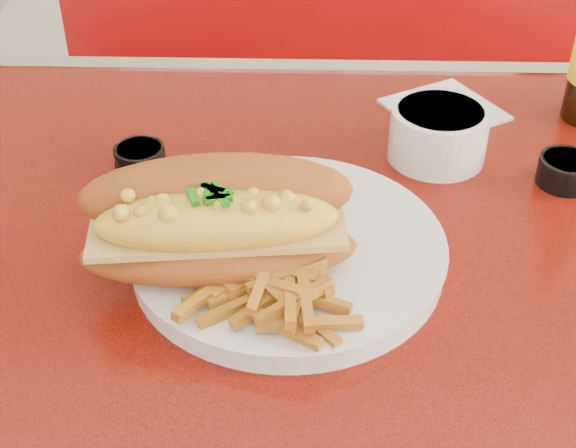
{
  "coord_description": "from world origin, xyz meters",
  "views": [
    {
      "loc": [
        -0.11,
        -0.54,
        1.22
      ],
      "look_at": [
        -0.12,
        0.01,
        0.81
      ],
      "focal_mm": 50.0,
      "sensor_mm": 36.0,
      "label": 1
    }
  ],
  "objects_px": {
    "diner_table": "(411,392)",
    "fork": "(333,270)",
    "sauce_cup_left": "(140,158)",
    "dinner_plate": "(288,250)",
    "mac_hoagie": "(218,222)",
    "sauce_cup_right": "(566,170)",
    "gravy_ramekin": "(438,132)",
    "booth_bench_far": "(359,195)"
  },
  "relations": [
    {
      "from": "booth_bench_far",
      "to": "sauce_cup_right",
      "type": "bearing_deg",
      "value": -77.2
    },
    {
      "from": "dinner_plate",
      "to": "gravy_ramekin",
      "type": "bearing_deg",
      "value": 49.52
    },
    {
      "from": "gravy_ramekin",
      "to": "sauce_cup_right",
      "type": "relative_size",
      "value": 2.02
    },
    {
      "from": "gravy_ramekin",
      "to": "diner_table",
      "type": "bearing_deg",
      "value": -98.68
    },
    {
      "from": "mac_hoagie",
      "to": "fork",
      "type": "distance_m",
      "value": 0.1
    },
    {
      "from": "booth_bench_far",
      "to": "mac_hoagie",
      "type": "bearing_deg",
      "value": -102.2
    },
    {
      "from": "dinner_plate",
      "to": "mac_hoagie",
      "type": "height_order",
      "value": "mac_hoagie"
    },
    {
      "from": "mac_hoagie",
      "to": "gravy_ramekin",
      "type": "height_order",
      "value": "mac_hoagie"
    },
    {
      "from": "diner_table",
      "to": "sauce_cup_right",
      "type": "height_order",
      "value": "sauce_cup_right"
    },
    {
      "from": "mac_hoagie",
      "to": "gravy_ramekin",
      "type": "distance_m",
      "value": 0.29
    },
    {
      "from": "mac_hoagie",
      "to": "fork",
      "type": "relative_size",
      "value": 1.48
    },
    {
      "from": "fork",
      "to": "sauce_cup_right",
      "type": "xyz_separation_m",
      "value": [
        0.24,
        0.17,
        -0.0
      ]
    },
    {
      "from": "booth_bench_far",
      "to": "sauce_cup_left",
      "type": "relative_size",
      "value": 20.66
    },
    {
      "from": "dinner_plate",
      "to": "sauce_cup_left",
      "type": "relative_size",
      "value": 6.02
    },
    {
      "from": "diner_table",
      "to": "fork",
      "type": "distance_m",
      "value": 0.2
    },
    {
      "from": "gravy_ramekin",
      "to": "sauce_cup_left",
      "type": "distance_m",
      "value": 0.31
    },
    {
      "from": "dinner_plate",
      "to": "fork",
      "type": "distance_m",
      "value": 0.05
    },
    {
      "from": "fork",
      "to": "sauce_cup_left",
      "type": "relative_size",
      "value": 2.77
    },
    {
      "from": "mac_hoagie",
      "to": "gravy_ramekin",
      "type": "xyz_separation_m",
      "value": [
        0.21,
        0.21,
        -0.03
      ]
    },
    {
      "from": "mac_hoagie",
      "to": "sauce_cup_left",
      "type": "bearing_deg",
      "value": 114.05
    },
    {
      "from": "dinner_plate",
      "to": "fork",
      "type": "height_order",
      "value": "same"
    },
    {
      "from": "mac_hoagie",
      "to": "sauce_cup_right",
      "type": "distance_m",
      "value": 0.37
    },
    {
      "from": "dinner_plate",
      "to": "mac_hoagie",
      "type": "bearing_deg",
      "value": -153.4
    },
    {
      "from": "booth_bench_far",
      "to": "fork",
      "type": "distance_m",
      "value": 0.98
    },
    {
      "from": "gravy_ramekin",
      "to": "sauce_cup_right",
      "type": "bearing_deg",
      "value": -20.08
    },
    {
      "from": "dinner_plate",
      "to": "sauce_cup_left",
      "type": "xyz_separation_m",
      "value": [
        -0.16,
        0.14,
        0.0
      ]
    },
    {
      "from": "dinner_plate",
      "to": "sauce_cup_right",
      "type": "bearing_deg",
      "value": 25.58
    },
    {
      "from": "sauce_cup_left",
      "to": "dinner_plate",
      "type": "bearing_deg",
      "value": -42.49
    },
    {
      "from": "diner_table",
      "to": "dinner_plate",
      "type": "xyz_separation_m",
      "value": [
        -0.12,
        0.01,
        0.17
      ]
    },
    {
      "from": "mac_hoagie",
      "to": "sauce_cup_left",
      "type": "height_order",
      "value": "mac_hoagie"
    },
    {
      "from": "dinner_plate",
      "to": "sauce_cup_left",
      "type": "height_order",
      "value": "sauce_cup_left"
    },
    {
      "from": "mac_hoagie",
      "to": "booth_bench_far",
      "type": "bearing_deg",
      "value": 71.72
    },
    {
      "from": "booth_bench_far",
      "to": "dinner_plate",
      "type": "bearing_deg",
      "value": -98.7
    },
    {
      "from": "dinner_plate",
      "to": "booth_bench_far",
      "type": "bearing_deg",
      "value": 81.3
    },
    {
      "from": "mac_hoagie",
      "to": "sauce_cup_right",
      "type": "bearing_deg",
      "value": 19.67
    },
    {
      "from": "booth_bench_far",
      "to": "mac_hoagie",
      "type": "relative_size",
      "value": 5.03
    },
    {
      "from": "diner_table",
      "to": "mac_hoagie",
      "type": "xyz_separation_m",
      "value": [
        -0.18,
        -0.02,
        0.22
      ]
    },
    {
      "from": "fork",
      "to": "diner_table",
      "type": "bearing_deg",
      "value": -78.76
    },
    {
      "from": "booth_bench_far",
      "to": "dinner_plate",
      "type": "relative_size",
      "value": 3.43
    },
    {
      "from": "dinner_plate",
      "to": "sauce_cup_left",
      "type": "bearing_deg",
      "value": 137.51
    },
    {
      "from": "booth_bench_far",
      "to": "dinner_plate",
      "type": "height_order",
      "value": "booth_bench_far"
    },
    {
      "from": "mac_hoagie",
      "to": "sauce_cup_right",
      "type": "xyz_separation_m",
      "value": [
        0.33,
        0.16,
        -0.05
      ]
    }
  ]
}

